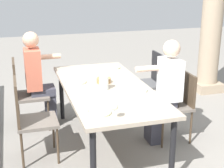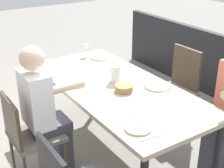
% 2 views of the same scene
% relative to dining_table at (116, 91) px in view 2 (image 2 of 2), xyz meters
% --- Properties ---
extents(ground_plane, '(16.00, 16.00, 0.00)m').
position_rel_dining_table_xyz_m(ground_plane, '(0.00, 0.00, -0.70)').
color(ground_plane, gray).
extents(dining_table, '(2.08, 0.95, 0.77)m').
position_rel_dining_table_xyz_m(dining_table, '(0.00, 0.00, 0.00)').
color(dining_table, tan).
rests_on(dining_table, ground).
extents(chair_mid_north, '(0.44, 0.44, 0.87)m').
position_rel_dining_table_xyz_m(chair_mid_north, '(0.06, 0.89, -0.19)').
color(chair_mid_north, '#6A6158').
rests_on(chair_mid_north, ground).
extents(chair_mid_south, '(0.44, 0.44, 0.95)m').
position_rel_dining_table_xyz_m(chair_mid_south, '(0.06, -0.90, -0.17)').
color(chair_mid_south, '#6A6158').
rests_on(chair_mid_south, ground).
extents(diner_woman_green, '(0.35, 0.49, 1.28)m').
position_rel_dining_table_xyz_m(diner_woman_green, '(0.06, 0.72, -0.01)').
color(diner_woman_green, '#3F3F4C').
rests_on(diner_woman_green, ground).
extents(plate_0, '(0.21, 0.21, 0.02)m').
position_rel_dining_table_xyz_m(plate_0, '(-0.74, 0.30, 0.07)').
color(plate_0, silver).
rests_on(plate_0, dining_table).
extents(fork_0, '(0.03, 0.17, 0.01)m').
position_rel_dining_table_xyz_m(fork_0, '(-0.89, 0.30, 0.07)').
color(fork_0, silver).
rests_on(fork_0, dining_table).
extents(spoon_0, '(0.03, 0.17, 0.01)m').
position_rel_dining_table_xyz_m(spoon_0, '(-0.59, 0.30, 0.07)').
color(spoon_0, silver).
rests_on(spoon_0, dining_table).
extents(plate_1, '(0.25, 0.25, 0.02)m').
position_rel_dining_table_xyz_m(plate_1, '(-0.25, -0.31, 0.07)').
color(plate_1, silver).
rests_on(plate_1, dining_table).
extents(fork_1, '(0.03, 0.17, 0.01)m').
position_rel_dining_table_xyz_m(fork_1, '(-0.40, -0.31, 0.07)').
color(fork_1, silver).
rests_on(fork_1, dining_table).
extents(spoon_1, '(0.03, 0.17, 0.01)m').
position_rel_dining_table_xyz_m(spoon_1, '(-0.10, -0.31, 0.07)').
color(spoon_1, silver).
rests_on(spoon_1, dining_table).
extents(plate_2, '(0.23, 0.23, 0.02)m').
position_rel_dining_table_xyz_m(plate_2, '(0.23, 0.30, 0.07)').
color(plate_2, white).
rests_on(plate_2, dining_table).
extents(fork_2, '(0.02, 0.17, 0.01)m').
position_rel_dining_table_xyz_m(fork_2, '(0.08, 0.30, 0.07)').
color(fork_2, silver).
rests_on(fork_2, dining_table).
extents(spoon_2, '(0.02, 0.17, 0.01)m').
position_rel_dining_table_xyz_m(spoon_2, '(0.38, 0.30, 0.07)').
color(spoon_2, silver).
rests_on(spoon_2, dining_table).
extents(plate_3, '(0.22, 0.22, 0.02)m').
position_rel_dining_table_xyz_m(plate_3, '(0.75, -0.28, 0.07)').
color(plate_3, silver).
rests_on(plate_3, dining_table).
extents(wine_glass_3, '(0.07, 0.07, 0.16)m').
position_rel_dining_table_xyz_m(wine_glass_3, '(0.90, -0.18, 0.18)').
color(wine_glass_3, white).
rests_on(wine_glass_3, dining_table).
extents(fork_3, '(0.03, 0.17, 0.01)m').
position_rel_dining_table_xyz_m(fork_3, '(0.60, -0.28, 0.07)').
color(fork_3, silver).
rests_on(fork_3, dining_table).
extents(spoon_3, '(0.02, 0.17, 0.01)m').
position_rel_dining_table_xyz_m(spoon_3, '(0.90, -0.28, 0.07)').
color(spoon_3, silver).
rests_on(spoon_3, dining_table).
extents(water_pitcher, '(0.10, 0.10, 0.16)m').
position_rel_dining_table_xyz_m(water_pitcher, '(0.09, -0.05, 0.14)').
color(water_pitcher, white).
rests_on(water_pitcher, dining_table).
extents(bread_basket, '(0.17, 0.17, 0.06)m').
position_rel_dining_table_xyz_m(bread_basket, '(-0.15, 0.01, 0.09)').
color(bread_basket, '#9E7547').
rests_on(bread_basket, dining_table).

